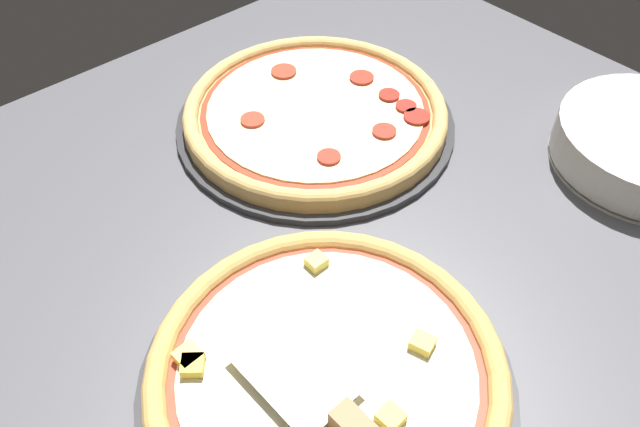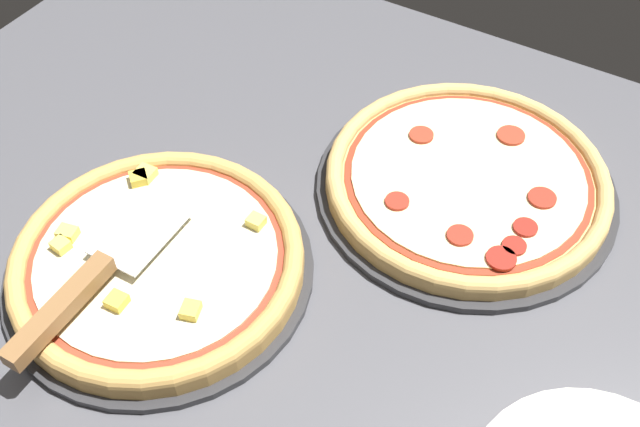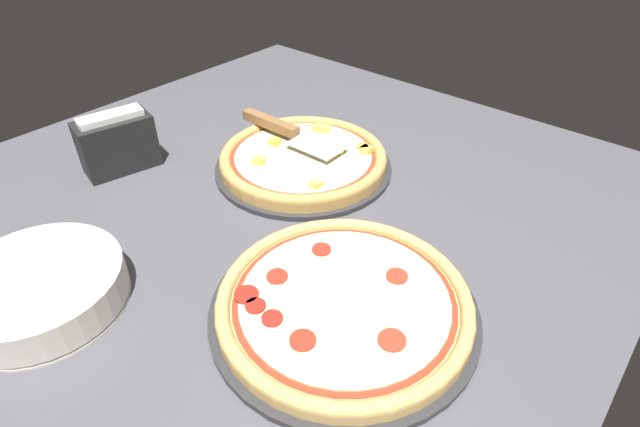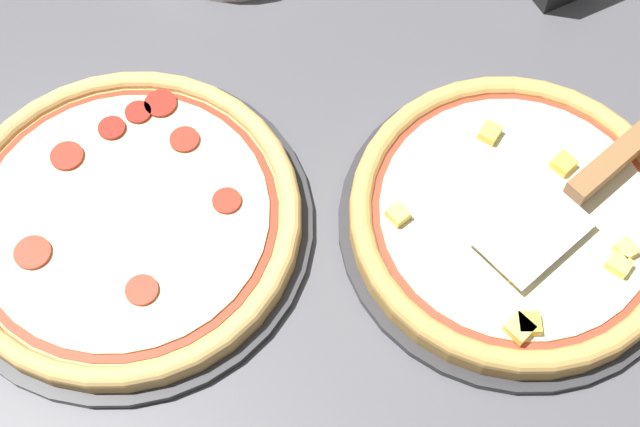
% 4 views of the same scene
% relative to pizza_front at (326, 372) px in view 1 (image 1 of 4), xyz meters
% --- Properties ---
extents(ground_plane, '(1.20, 1.19, 0.04)m').
position_rel_pizza_front_xyz_m(ground_plane, '(0.09, 0.02, -0.04)').
color(ground_plane, '#4C4C51').
extents(pizza_pan_front, '(0.35, 0.35, 0.01)m').
position_rel_pizza_front_xyz_m(pizza_pan_front, '(0.00, -0.00, -0.02)').
color(pizza_pan_front, '#2D2D30').
rests_on(pizza_pan_front, ground_plane).
extents(pizza_front, '(0.33, 0.33, 0.03)m').
position_rel_pizza_front_xyz_m(pizza_front, '(0.00, 0.00, 0.00)').
color(pizza_front, tan).
rests_on(pizza_front, pizza_pan_front).
extents(pizza_pan_back, '(0.37, 0.37, 0.01)m').
position_rel_pizza_front_xyz_m(pizza_pan_back, '(0.25, 0.30, -0.02)').
color(pizza_pan_back, '#2D2D30').
rests_on(pizza_pan_back, ground_plane).
extents(pizza_back, '(0.35, 0.35, 0.03)m').
position_rel_pizza_front_xyz_m(pizza_back, '(0.25, 0.30, -0.00)').
color(pizza_back, '#DBAD60').
rests_on(pizza_back, pizza_pan_back).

